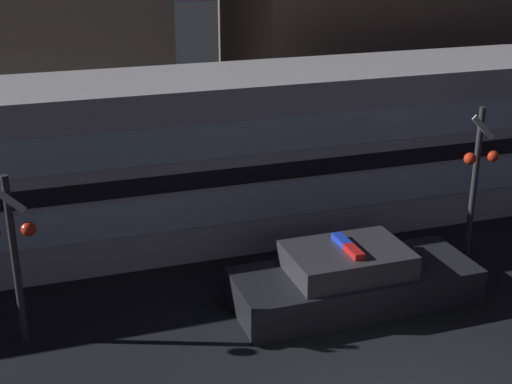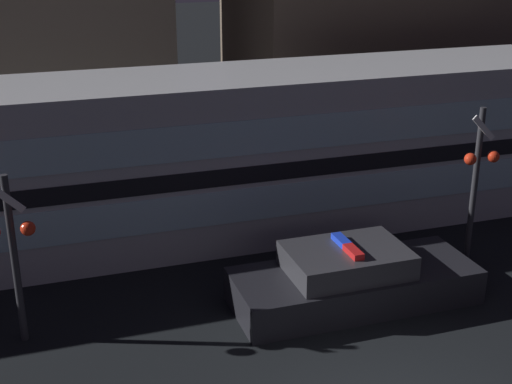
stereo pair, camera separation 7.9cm
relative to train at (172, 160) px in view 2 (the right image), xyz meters
name	(u,v)px [view 2 (the right image)]	position (x,y,z in m)	size (l,w,h in m)	color
train	(172,160)	(0.00, 0.00, 0.00)	(23.09, 3.05, 3.79)	#B7BABF
police_car	(352,280)	(2.61, -4.15, -1.42)	(4.77, 1.81, 1.28)	black
crossing_signal_near	(477,175)	(5.81, -3.32, 0.10)	(0.81, 0.33, 3.45)	#2D2D33
crossing_signal_far	(13,248)	(-3.51, -3.60, -0.08)	(0.81, 0.33, 3.11)	#2D2D33
building_center	(391,22)	(9.06, 6.68, 1.91)	(10.47, 5.62, 7.62)	brown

